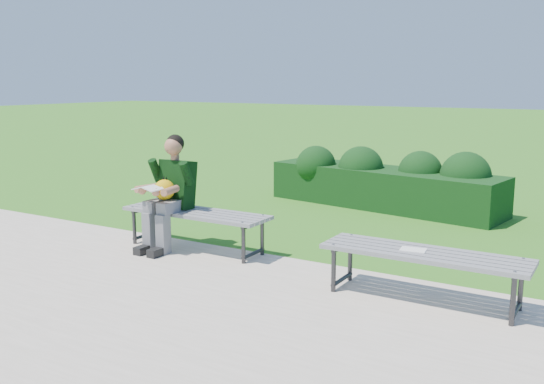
# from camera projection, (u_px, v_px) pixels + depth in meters

# --- Properties ---
(ground) EXTENTS (80.00, 80.00, 0.00)m
(ground) POSITION_uv_depth(u_px,v_px,m) (260.00, 254.00, 6.88)
(ground) COLOR #2B7925
(ground) RESTS_ON ground
(walkway) EXTENTS (30.00, 3.50, 0.02)m
(walkway) POSITION_uv_depth(u_px,v_px,m) (156.00, 301.00, 5.40)
(walkway) COLOR beige
(walkway) RESTS_ON ground
(hedge) EXTENTS (3.79, 1.50, 0.94)m
(hedge) POSITION_uv_depth(u_px,v_px,m) (387.00, 181.00, 9.39)
(hedge) COLOR #0C380D
(hedge) RESTS_ON ground
(bench_left) EXTENTS (1.80, 0.50, 0.46)m
(bench_left) POSITION_uv_depth(u_px,v_px,m) (196.00, 216.00, 6.96)
(bench_left) COLOR gray
(bench_left) RESTS_ON walkway
(bench_right) EXTENTS (1.80, 0.50, 0.46)m
(bench_right) POSITION_uv_depth(u_px,v_px,m) (424.00, 258.00, 5.31)
(bench_right) COLOR gray
(bench_right) RESTS_ON walkway
(seated_boy) EXTENTS (0.56, 0.76, 1.31)m
(seated_boy) POSITION_uv_depth(u_px,v_px,m) (169.00, 189.00, 6.97)
(seated_boy) COLOR slate
(seated_boy) RESTS_ON walkway
(paper_sheet) EXTENTS (0.24, 0.19, 0.01)m
(paper_sheet) POSITION_uv_depth(u_px,v_px,m) (413.00, 250.00, 5.34)
(paper_sheet) COLOR white
(paper_sheet) RESTS_ON bench_right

